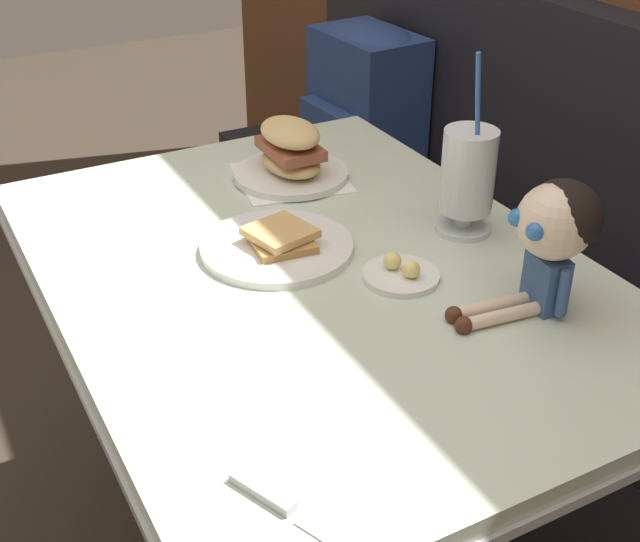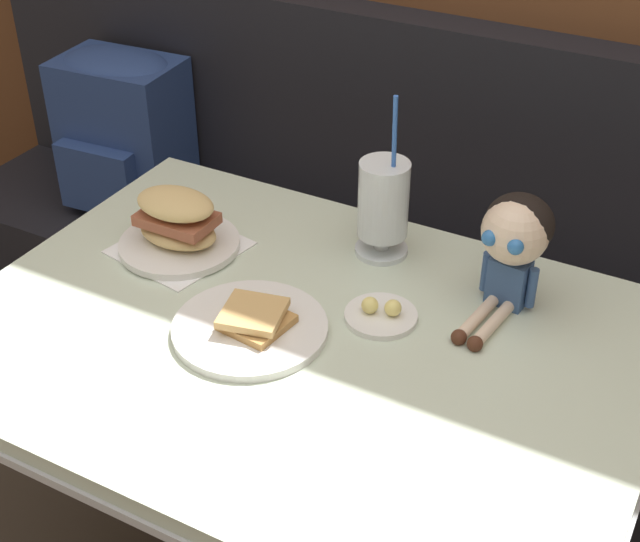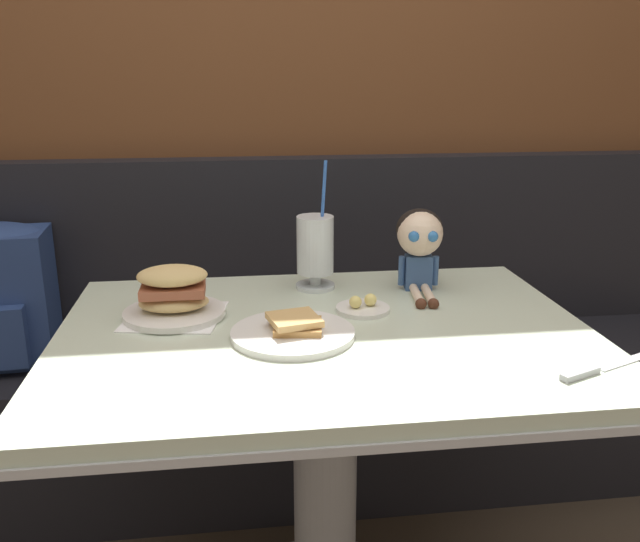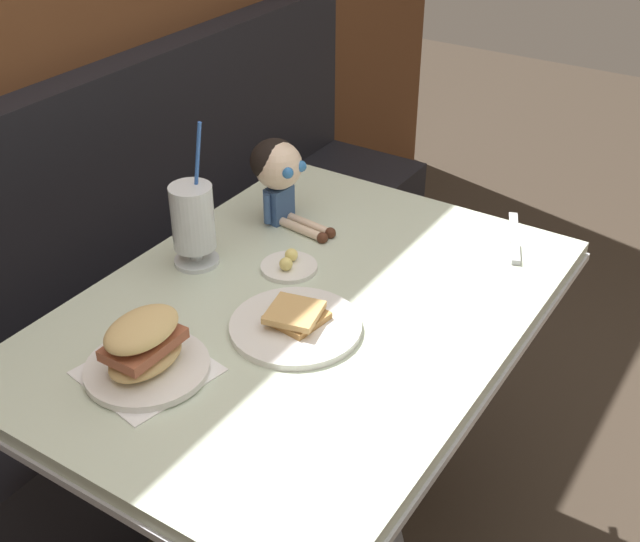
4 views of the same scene
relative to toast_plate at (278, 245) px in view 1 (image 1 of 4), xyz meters
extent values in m
cube|color=black|center=(0.07, 0.62, -0.53)|extent=(2.60, 0.48, 0.45)
cube|color=beige|center=(0.07, 0.03, -0.03)|extent=(1.10, 0.80, 0.03)
cube|color=#B7BABF|center=(0.07, 0.03, -0.05)|extent=(1.11, 0.81, 0.02)
cylinder|color=#A5A8AD|center=(0.07, 0.03, -0.38)|extent=(0.14, 0.14, 0.65)
cylinder|color=white|center=(0.00, 0.00, 0.00)|extent=(0.25, 0.25, 0.01)
cube|color=#B78447|center=(0.01, 0.00, 0.01)|extent=(0.11, 0.11, 0.01)
cube|color=tan|center=(0.00, 0.00, 0.02)|extent=(0.11, 0.11, 0.01)
cylinder|color=silver|center=(0.08, 0.31, -0.01)|extent=(0.10, 0.10, 0.01)
cylinder|color=silver|center=(0.08, 0.31, 0.01)|extent=(0.03, 0.03, 0.03)
cylinder|color=silver|center=(0.08, 0.31, 0.10)|extent=(0.09, 0.09, 0.14)
cylinder|color=#E0DB6B|center=(0.08, 0.31, 0.09)|extent=(0.08, 0.08, 0.12)
cylinder|color=blue|center=(0.10, 0.30, 0.19)|extent=(0.02, 0.04, 0.22)
cube|color=white|center=(-0.25, 0.15, -0.01)|extent=(0.23, 0.23, 0.00)
cylinder|color=white|center=(-0.25, 0.15, 0.00)|extent=(0.22, 0.22, 0.01)
ellipsoid|color=tan|center=(-0.25, 0.15, 0.02)|extent=(0.15, 0.10, 0.04)
cube|color=#995138|center=(-0.25, 0.15, 0.05)|extent=(0.14, 0.09, 0.02)
ellipsoid|color=tan|center=(-0.25, 0.15, 0.08)|extent=(0.15, 0.10, 0.04)
cylinder|color=white|center=(0.17, 0.13, -0.01)|extent=(0.12, 0.12, 0.01)
sphere|color=#F4E07A|center=(0.15, 0.13, 0.01)|extent=(0.03, 0.03, 0.03)
sphere|color=#F4E07A|center=(0.19, 0.14, 0.01)|extent=(0.03, 0.03, 0.03)
cube|color=#B2B5BA|center=(0.48, -0.25, -0.01)|extent=(0.09, 0.05, 0.01)
cube|color=#385689|center=(0.33, 0.27, 0.03)|extent=(0.07, 0.05, 0.08)
sphere|color=beige|center=(0.33, 0.27, 0.13)|extent=(0.11, 0.11, 0.11)
ellipsoid|color=black|center=(0.33, 0.28, 0.14)|extent=(0.12, 0.12, 0.10)
sphere|color=#2D6BB2|center=(0.30, 0.22, 0.13)|extent=(0.03, 0.03, 0.03)
sphere|color=#2D6BB2|center=(0.35, 0.22, 0.13)|extent=(0.03, 0.03, 0.03)
cylinder|color=beige|center=(0.31, 0.19, 0.00)|extent=(0.03, 0.12, 0.02)
cylinder|color=beige|center=(0.34, 0.19, 0.00)|extent=(0.03, 0.12, 0.02)
sphere|color=#4C2819|center=(0.30, 0.13, 0.00)|extent=(0.03, 0.03, 0.03)
sphere|color=#4C2819|center=(0.33, 0.13, 0.00)|extent=(0.03, 0.03, 0.03)
cylinder|color=#385689|center=(0.29, 0.27, 0.04)|extent=(0.02, 0.02, 0.07)
cylinder|color=#385689|center=(0.37, 0.27, 0.04)|extent=(0.02, 0.02, 0.07)
cube|color=navy|center=(-0.78, 0.64, -0.11)|extent=(0.31, 0.22, 0.38)
cube|color=navy|center=(-0.78, 0.52, -0.19)|extent=(0.21, 0.07, 0.17)
ellipsoid|color=navy|center=(-0.78, 0.64, 0.07)|extent=(0.30, 0.21, 0.07)
camera|label=1|loc=(1.09, -0.51, 0.67)|focal=47.55mm
camera|label=2|loc=(0.64, -0.94, 0.88)|focal=50.55mm
camera|label=3|loc=(-0.11, -1.24, 0.50)|focal=37.48mm
camera|label=4|loc=(-1.01, -0.71, 0.90)|focal=45.67mm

